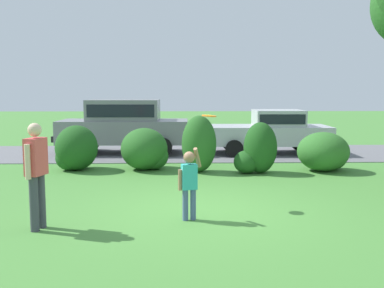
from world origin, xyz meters
name	(u,v)px	position (x,y,z in m)	size (l,w,h in m)	color
ground_plane	(199,210)	(0.00, 0.00, 0.00)	(80.00, 80.00, 0.00)	#478438
driveway_strip	(190,153)	(0.00, 7.69, 0.01)	(28.00, 4.40, 0.02)	slate
shrub_near_tree	(75,150)	(-3.32, 4.42, 0.58)	(1.19, 1.31, 1.27)	#1E511C
shrub_centre_left	(146,150)	(-1.33, 4.45, 0.55)	(1.35, 1.45, 1.19)	#286023
shrub_centre	(199,144)	(0.16, 4.02, 0.78)	(0.96, 0.90, 1.57)	#286023
shrub_centre_right	(257,151)	(1.75, 3.81, 0.62)	(1.18, 0.91, 1.39)	#1E511C
shrub_far_end	(325,153)	(3.71, 4.12, 0.52)	(1.47, 1.38, 1.10)	#33702B
parked_sedan	(272,130)	(2.89, 7.54, 0.85)	(4.44, 2.18, 1.56)	silver
parked_suv	(124,124)	(-2.34, 7.73, 1.08)	(4.73, 2.17, 1.92)	gray
child_thrower	(189,180)	(-0.20, -0.64, 0.72)	(0.42, 0.33, 1.29)	#4C608C
frisbee	(209,116)	(0.20, 0.30, 1.77)	(0.28, 0.28, 0.05)	orange
adult_onlooker	(36,170)	(-2.67, -1.11, 0.98)	(0.31, 0.51, 1.74)	#3F3F4C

